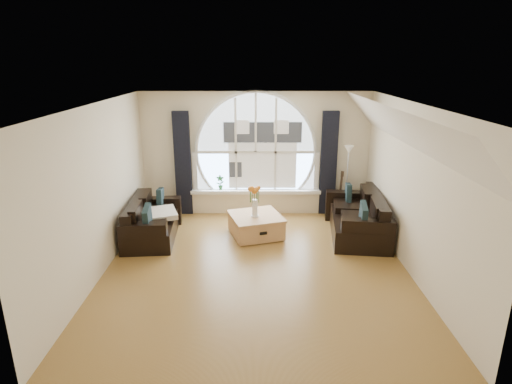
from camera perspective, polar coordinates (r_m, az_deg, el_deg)
name	(u,v)px	position (r m, az deg, el deg)	size (l,w,h in m)	color
ground	(256,268)	(7.16, 0.02, -10.24)	(5.00, 5.50, 0.01)	brown
ceiling	(256,105)	(6.37, 0.03, 11.79)	(5.00, 5.50, 0.01)	silver
wall_back	(256,154)	(9.30, -0.04, 5.22)	(5.00, 0.01, 2.70)	beige
wall_front	(257,277)	(4.10, 0.17, -11.50)	(5.00, 0.01, 2.70)	beige
wall_left	(98,191)	(7.09, -20.63, 0.09)	(0.01, 5.50, 2.70)	beige
wall_right	(414,191)	(7.10, 20.63, 0.13)	(0.01, 5.50, 2.70)	beige
attic_slope	(401,128)	(6.79, 19.15, 8.21)	(0.92, 5.50, 0.72)	silver
arched_window	(256,142)	(9.22, -0.04, 6.85)	(2.60, 0.06, 2.15)	silver
window_sill	(256,191)	(9.42, -0.04, 0.09)	(2.90, 0.22, 0.08)	white
window_frame	(256,142)	(9.19, -0.04, 6.81)	(2.76, 0.08, 2.15)	white
neighbor_house	(263,147)	(9.23, 0.90, 6.07)	(1.70, 0.02, 1.50)	silver
curtain_left	(183,164)	(9.36, -9.90, 3.78)	(0.35, 0.12, 2.30)	black
curtain_right	(329,164)	(9.37, 9.82, 3.79)	(0.35, 0.12, 2.30)	black
sofa_left	(153,218)	(8.39, -13.87, -3.49)	(0.85, 1.69, 0.75)	black
sofa_right	(357,216)	(8.49, 13.52, -3.21)	(0.94, 1.88, 0.84)	black
coffee_chest	(256,224)	(8.30, -0.01, -4.42)	(0.95, 0.95, 0.47)	tan
throw_blanket	(161,213)	(8.32, -12.74, -2.86)	(0.55, 0.55, 0.10)	silver
vase_flowers	(255,198)	(8.03, -0.15, -0.76)	(0.24, 0.24, 0.70)	white
floor_lamp	(347,182)	(9.31, 12.22, 1.33)	(0.24, 0.24, 1.60)	#B2B2B2
guitar	(340,193)	(9.41, 11.33, -0.15)	(0.36, 0.24, 1.06)	brown
potted_plant	(220,183)	(9.39, -4.88, 1.29)	(0.18, 0.12, 0.33)	#1E6023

